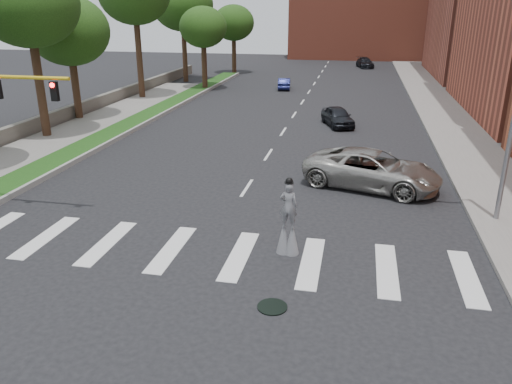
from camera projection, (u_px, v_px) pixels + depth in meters
name	position (u px, v px, depth m)	size (l,w,h in m)	color
ground_plane	(197.00, 265.00, 17.21)	(160.00, 160.00, 0.00)	black
grass_median	(133.00, 123.00, 37.68)	(2.00, 60.00, 0.25)	#173F12
median_curb	(146.00, 123.00, 37.48)	(0.20, 60.00, 0.28)	gray
sidewalk_left	(12.00, 158.00, 29.07)	(4.00, 60.00, 0.18)	slate
sidewalk_right	(456.00, 123.00, 37.79)	(5.00, 90.00, 0.18)	slate
stone_wall	(80.00, 109.00, 40.40)	(0.50, 56.00, 1.10)	#5B564E
manhole	(272.00, 307.00, 14.81)	(0.90, 0.90, 0.04)	black
building_backdrop	(370.00, 2.00, 84.54)	(26.00, 14.00, 18.00)	#A74A34
stilt_performer	(288.00, 224.00, 17.70)	(0.84, 0.56, 2.89)	#332014
suv_crossing	(372.00, 169.00, 24.34)	(3.04, 6.59, 1.83)	#A7A59E
car_near	(338.00, 117.00, 37.04)	(1.67, 4.15, 1.41)	black
car_mid	(284.00, 84.00, 53.63)	(1.25, 3.58, 1.18)	#161C50
car_far	(365.00, 63.00, 72.41)	(1.92, 4.71, 1.37)	black
tree_2	(28.00, 5.00, 30.96)	(6.31, 6.31, 11.22)	#332014
tree_3	(69.00, 31.00, 36.99)	(5.99, 5.99, 9.23)	#332014
tree_5	(182.00, 4.00, 56.27)	(6.99, 6.99, 11.59)	#332014
tree_6	(203.00, 28.00, 51.25)	(4.90, 4.90, 8.47)	#332014
tree_7	(234.00, 23.00, 64.22)	(5.31, 5.31, 8.66)	#332014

